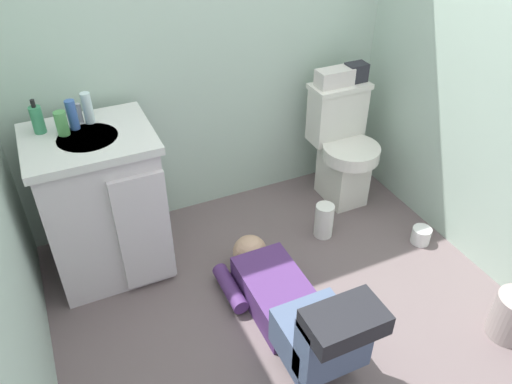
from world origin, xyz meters
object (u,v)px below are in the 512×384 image
Objects in this scene: vanity_cabinet at (103,204)px; bottle_clear at (88,108)px; person_plumber at (294,308)px; bottle_blue at (72,115)px; toilet at (342,146)px; soap_dispenser at (37,119)px; tissue_box at (335,77)px; toiletry_bag at (356,72)px; faucet at (80,113)px; bottle_green at (62,123)px; paper_towel_roll at (324,220)px; toilet_paper_roll at (421,235)px.

bottle_clear is (0.04, 0.13, 0.48)m from vanity_cabinet.
bottle_blue is at bearing 127.58° from person_plumber.
toilet is 4.52× the size of soap_dispenser.
toiletry_bag is (0.15, 0.00, 0.01)m from tissue_box.
faucet is at bearing 179.80° from toiletry_bag.
toilet is at bearing -0.25° from bottle_green.
person_plumber is 1.48m from soap_dispenser.
toiletry_bag is at bearing 46.86° from person_plumber.
bottle_blue reaches higher than person_plumber.
faucet is at bearing 53.87° from bottle_blue.
person_plumber is 1.36m from bottle_clear.
soap_dispenser is at bearing -179.53° from toiletry_bag.
vanity_cabinet is 0.48m from bottle_blue.
bottle_green is at bearing 179.75° from toilet.
tissue_box is (1.44, -0.01, -0.07)m from faucet.
paper_towel_roll is (1.28, -0.33, -0.77)m from bottle_green.
vanity_cabinet is 7.45× the size of toilet_paper_roll.
person_plumber is 1.48m from toiletry_bag.
toiletry_bag is 1.69m from bottle_green.
bottle_green reaches higher than faucet.
toiletry_bag reaches higher than vanity_cabinet.
vanity_cabinet is (-1.48, -0.05, 0.05)m from toilet.
toilet is at bearing -2.60° from soap_dispenser.
bottle_green reaches higher than vanity_cabinet.
person_plumber is at bearing -51.02° from vanity_cabinet.
tissue_box is 1.02× the size of paper_towel_roll.
bottle_blue is (-0.71, 0.93, 0.72)m from person_plumber.
toiletry_bag is at bearing 45.35° from paper_towel_roll.
bottle_green is at bearing 149.25° from vanity_cabinet.
bottle_clear is at bearing 74.12° from vanity_cabinet.
bottle_blue reaches higher than faucet.
toilet is at bearing -3.10° from bottle_clear.
vanity_cabinet is 0.47m from bottle_green.
person_plumber reaches higher than paper_towel_roll.
person_plumber is 4.95× the size of paper_towel_roll.
vanity_cabinet is at bearing 161.21° from toilet_paper_roll.
tissue_box is at bearing 108.07° from toilet_paper_roll.
tissue_box is 2.00× the size of toilet_paper_roll.
toilet is at bearing 46.80° from paper_towel_roll.
person_plumber is at bearing -132.00° from paper_towel_roll.
paper_towel_roll is (1.18, -0.27, -0.31)m from vanity_cabinet.
person_plumber is (-0.81, -0.88, -0.19)m from toilet.
bottle_clear is (-1.45, 0.08, 0.53)m from toilet.
toilet is at bearing -139.23° from toiletry_bag.
tissue_box is (0.76, 0.97, 0.62)m from person_plumber.
toiletry_bag is (1.59, -0.01, -0.06)m from faucet.
soap_dispenser is 0.23m from bottle_clear.
toiletry_bag is (0.91, 0.97, 0.63)m from person_plumber.
tissue_box is 0.15m from toiletry_bag.
bottle_blue is at bearing 178.29° from toilet.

